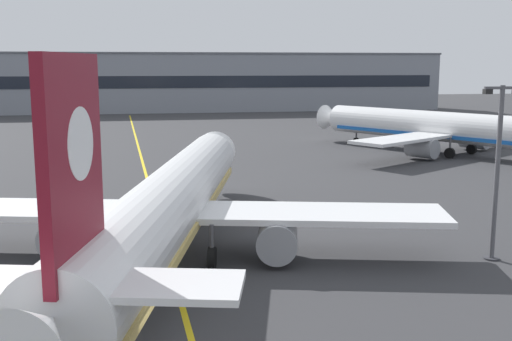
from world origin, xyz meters
The scene contains 6 objects.
taxiway_centreline centered at (0.00, 30.00, 0.00)m, with size 0.30×180.00×0.01m, color yellow.
airliner_foreground centered at (0.87, 13.97, 3.37)m, with size 32.23×41.00×11.65m.
airliner_background centered at (37.05, 50.76, 3.36)m, with size 29.58×36.70×11.62m.
apron_lamp_post centered at (19.33, 10.55, 5.35)m, with size 2.24×0.90×10.14m.
safety_cone_by_nose_gear centered at (1.27, 29.93, 0.26)m, with size 0.44×0.44×0.55m.
terminal_building centered at (8.41, 130.59, 7.02)m, with size 127.78×12.40×14.03m.
Camera 1 is at (-0.48, -21.61, 11.30)m, focal length 43.69 mm.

